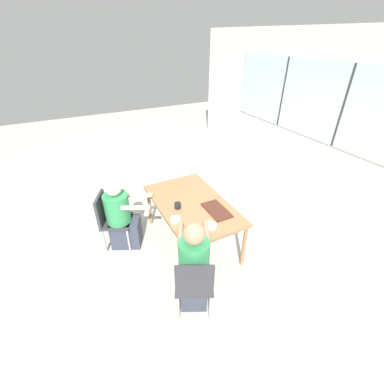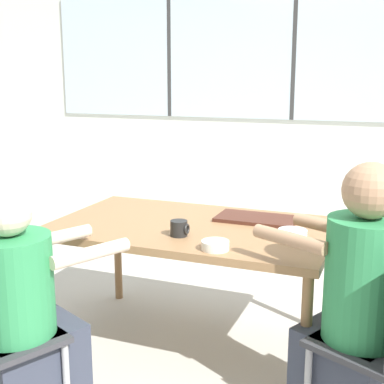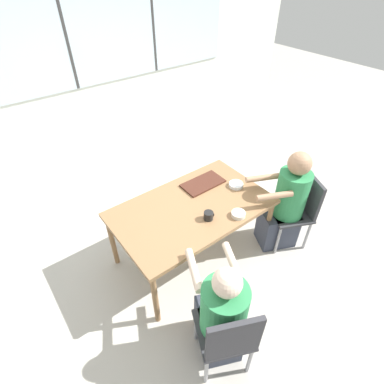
% 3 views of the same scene
% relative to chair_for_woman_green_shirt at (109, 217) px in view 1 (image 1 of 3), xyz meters
% --- Properties ---
extents(ground_plane, '(16.00, 16.00, 0.00)m').
position_rel_chair_for_woman_green_shirt_xyz_m(ground_plane, '(0.49, 1.05, -0.50)').
color(ground_plane, '#B2ADA3').
extents(wall_back_with_windows, '(8.40, 0.08, 2.80)m').
position_rel_chair_for_woman_green_shirt_xyz_m(wall_back_with_windows, '(0.49, 3.73, 0.93)').
color(wall_back_with_windows, silver).
rests_on(wall_back_with_windows, ground_plane).
extents(dining_table, '(1.50, 0.91, 0.70)m').
position_rel_chair_for_woman_green_shirt_xyz_m(dining_table, '(0.49, 1.05, 0.14)').
color(dining_table, olive).
rests_on(dining_table, ground_plane).
extents(chair_for_woman_green_shirt, '(0.53, 0.53, 0.84)m').
position_rel_chair_for_woman_green_shirt_xyz_m(chair_for_woman_green_shirt, '(0.00, 0.00, 0.00)').
color(chair_for_woman_green_shirt, '#333338').
rests_on(chair_for_woman_green_shirt, ground_plane).
extents(chair_for_man_blue_shirt, '(0.53, 0.53, 0.84)m').
position_rel_chair_for_woman_green_shirt_xyz_m(chair_for_man_blue_shirt, '(1.54, 0.55, 0.00)').
color(chair_for_man_blue_shirt, '#333338').
rests_on(chair_for_man_blue_shirt, ground_plane).
extents(person_woman_green_shirt, '(0.56, 0.69, 1.06)m').
position_rel_chair_for_woman_green_shirt_xyz_m(person_woman_green_shirt, '(0.07, 0.16, -0.03)').
color(person_woman_green_shirt, '#333847').
rests_on(person_woman_green_shirt, ground_plane).
extents(person_man_blue_shirt, '(0.66, 0.54, 1.17)m').
position_rel_chair_for_woman_green_shirt_xyz_m(person_man_blue_shirt, '(1.39, 0.62, 0.03)').
color(person_man_blue_shirt, '#333847').
rests_on(person_man_blue_shirt, ground_plane).
extents(food_tray_dark, '(0.44, 0.24, 0.02)m').
position_rel_chair_for_woman_green_shirt_xyz_m(food_tray_dark, '(0.79, 1.26, 0.21)').
color(food_tray_dark, '#472319').
rests_on(food_tray_dark, dining_table).
extents(coffee_mug, '(0.09, 0.09, 0.08)m').
position_rel_chair_for_woman_green_shirt_xyz_m(coffee_mug, '(0.51, 0.83, 0.24)').
color(coffee_mug, black).
rests_on(coffee_mug, dining_table).
extents(bowl_white_shallow, '(0.15, 0.15, 0.04)m').
position_rel_chair_for_woman_green_shirt_xyz_m(bowl_white_shallow, '(1.04, 1.02, 0.22)').
color(bowl_white_shallow, silver).
rests_on(bowl_white_shallow, dining_table).
extents(bowl_cereal, '(0.13, 0.13, 0.04)m').
position_rel_chair_for_woman_green_shirt_xyz_m(bowl_cereal, '(0.75, 0.69, 0.22)').
color(bowl_cereal, silver).
rests_on(bowl_cereal, dining_table).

